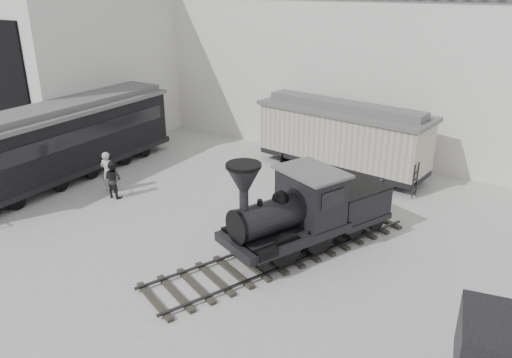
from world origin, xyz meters
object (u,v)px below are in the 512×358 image
Objects in this scene: passenger_coach at (66,141)px; visitor_a at (108,172)px; boxcar at (342,135)px; visitor_b at (113,179)px; locomotive at (302,214)px.

passenger_coach is 6.74× the size of visitor_a.
visitor_a is at bearing -127.59° from boxcar.
boxcar is at bearing 34.66° from passenger_coach.
passenger_coach is 3.71m from visitor_b.
passenger_coach is (-10.78, -7.58, 0.03)m from boxcar.
locomotive is 1.16× the size of boxcar.
visitor_b is at bearing 143.08° from visitor_a.
boxcar is 4.70× the size of visitor_a.
visitor_a is (-9.67, 0.13, -0.39)m from locomotive.
passenger_coach is 3.03m from visitor_a.
locomotive is 8.17m from boxcar.
passenger_coach is (-12.55, 0.38, 0.54)m from locomotive.
visitor_a is (2.87, -0.25, -0.93)m from passenger_coach.
visitor_a is 0.73m from visitor_b.
boxcar is 0.70× the size of passenger_coach.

